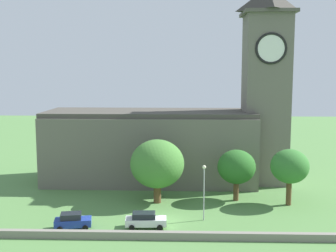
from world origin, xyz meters
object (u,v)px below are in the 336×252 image
object	(u,v)px
car_blue	(73,221)
tree_by_tower	(290,167)
streetlamp_west_mid	(204,183)
church	(177,132)
tree_riverside_east	(236,167)
car_white	(145,220)
tree_churchyard	(157,164)

from	to	relation	value
car_blue	tree_by_tower	bearing A→B (deg)	19.63
car_blue	streetlamp_west_mid	bearing A→B (deg)	12.24
church	car_blue	bearing A→B (deg)	-118.36
tree_by_tower	tree_riverside_east	distance (m)	6.94
tree_riverside_east	church	bearing A→B (deg)	128.58
car_white	tree_churchyard	world-z (taller)	tree_churchyard
car_white	streetlamp_west_mid	xyz separation A→B (m)	(6.69, 2.64, 3.59)
tree_churchyard	tree_riverside_east	world-z (taller)	tree_churchyard
car_blue	tree_by_tower	xyz separation A→B (m)	(26.32, 9.38, 4.25)
car_blue	tree_riverside_east	distance (m)	22.90
car_blue	tree_by_tower	distance (m)	28.26
tree_by_tower	tree_churchyard	distance (m)	17.36
church	car_blue	distance (m)	25.26
car_blue	tree_by_tower	size ratio (longest dim) A/B	0.58
church	car_white	bearing A→B (deg)	-99.24
tree_churchyard	church	bearing A→B (deg)	77.45
streetlamp_west_mid	tree_riverside_east	world-z (taller)	tree_riverside_east
car_blue	tree_riverside_east	size ratio (longest dim) A/B	0.61
tree_by_tower	car_white	bearing A→B (deg)	-154.15
car_blue	tree_churchyard	world-z (taller)	tree_churchyard
church	car_blue	world-z (taller)	church
car_blue	tree_riverside_east	world-z (taller)	tree_riverside_east
streetlamp_west_mid	tree_by_tower	size ratio (longest dim) A/B	0.89
church	car_white	world-z (taller)	church
streetlamp_west_mid	tree_by_tower	world-z (taller)	tree_by_tower
car_blue	tree_riverside_east	xyz separation A→B (m)	(19.63, 11.18, 3.74)
tree_by_tower	tree_churchyard	size ratio (longest dim) A/B	0.87
tree_by_tower	tree_riverside_east	size ratio (longest dim) A/B	1.07
streetlamp_west_mid	tree_churchyard	xyz separation A→B (m)	(-5.88, 6.63, 0.82)
church	tree_riverside_east	bearing A→B (deg)	-51.42
tree_by_tower	streetlamp_west_mid	bearing A→B (deg)	-151.76
car_white	streetlamp_west_mid	world-z (taller)	streetlamp_west_mid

